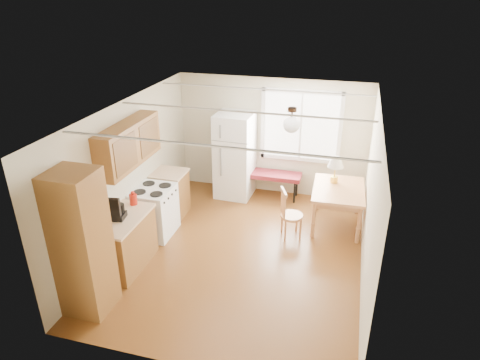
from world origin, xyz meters
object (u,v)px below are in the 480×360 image
at_px(refrigerator, 235,155).
at_px(chair, 287,211).
at_px(bench, 273,176).
at_px(dining_table, 338,193).

height_order(refrigerator, chair, refrigerator).
height_order(bench, dining_table, dining_table).
xyz_separation_m(refrigerator, dining_table, (2.21, -0.76, -0.24)).
distance_m(dining_table, chair, 1.07).
distance_m(bench, dining_table, 1.65).
bearing_deg(dining_table, bench, 146.39).
height_order(refrigerator, dining_table, refrigerator).
xyz_separation_m(bench, dining_table, (1.40, -0.86, 0.18)).
xyz_separation_m(bench, chair, (0.56, -1.50, 0.04)).
relative_size(bench, chair, 1.30).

